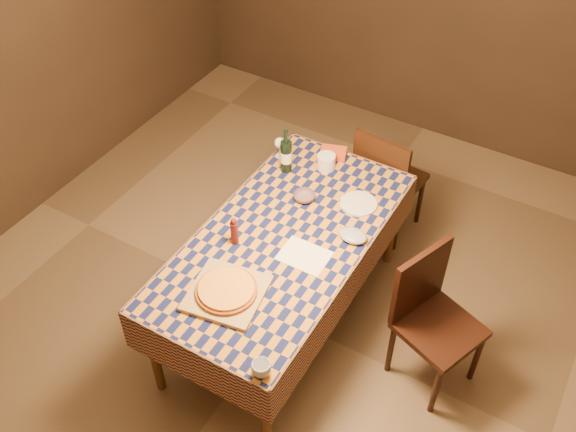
{
  "coord_description": "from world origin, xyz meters",
  "views": [
    {
      "loc": [
        1.36,
        -2.27,
        3.46
      ],
      "look_at": [
        0.0,
        0.05,
        0.9
      ],
      "focal_mm": 40.0,
      "sensor_mm": 36.0,
      "label": 1
    }
  ],
  "objects_px": {
    "cutting_board": "(227,293)",
    "pizza": "(226,290)",
    "bowl": "(304,197)",
    "chair_right": "(431,312)",
    "wine_bottle": "(286,156)",
    "white_plate": "(359,204)",
    "dining_table": "(284,246)",
    "chair_far": "(386,178)"
  },
  "relations": [
    {
      "from": "dining_table",
      "to": "chair_far",
      "type": "height_order",
      "value": "chair_far"
    },
    {
      "from": "dining_table",
      "to": "bowl",
      "type": "bearing_deg",
      "value": 99.43
    },
    {
      "from": "wine_bottle",
      "to": "chair_far",
      "type": "xyz_separation_m",
      "value": [
        0.51,
        0.53,
        -0.36
      ]
    },
    {
      "from": "dining_table",
      "to": "white_plate",
      "type": "xyz_separation_m",
      "value": [
        0.26,
        0.48,
        0.08
      ]
    },
    {
      "from": "bowl",
      "to": "dining_table",
      "type": "bearing_deg",
      "value": -80.57
    },
    {
      "from": "chair_right",
      "to": "cutting_board",
      "type": "bearing_deg",
      "value": -146.04
    },
    {
      "from": "pizza",
      "to": "white_plate",
      "type": "bearing_deg",
      "value": 73.56
    },
    {
      "from": "cutting_board",
      "to": "dining_table",
      "type": "bearing_deg",
      "value": 85.45
    },
    {
      "from": "pizza",
      "to": "white_plate",
      "type": "relative_size",
      "value": 1.8
    },
    {
      "from": "cutting_board",
      "to": "white_plate",
      "type": "relative_size",
      "value": 1.69
    },
    {
      "from": "bowl",
      "to": "chair_far",
      "type": "xyz_separation_m",
      "value": [
        0.26,
        0.73,
        -0.27
      ]
    },
    {
      "from": "white_plate",
      "to": "pizza",
      "type": "bearing_deg",
      "value": -106.44
    },
    {
      "from": "wine_bottle",
      "to": "cutting_board",
      "type": "bearing_deg",
      "value": -76.25
    },
    {
      "from": "chair_far",
      "to": "white_plate",
      "type": "bearing_deg",
      "value": -84.83
    },
    {
      "from": "dining_table",
      "to": "pizza",
      "type": "bearing_deg",
      "value": -94.55
    },
    {
      "from": "white_plate",
      "to": "chair_right",
      "type": "bearing_deg",
      "value": -29.05
    },
    {
      "from": "pizza",
      "to": "wine_bottle",
      "type": "bearing_deg",
      "value": 103.75
    },
    {
      "from": "cutting_board",
      "to": "bowl",
      "type": "height_order",
      "value": "bowl"
    },
    {
      "from": "dining_table",
      "to": "cutting_board",
      "type": "height_order",
      "value": "cutting_board"
    },
    {
      "from": "bowl",
      "to": "white_plate",
      "type": "xyz_separation_m",
      "value": [
        0.31,
        0.13,
        -0.01
      ]
    },
    {
      "from": "cutting_board",
      "to": "chair_far",
      "type": "relative_size",
      "value": 0.42
    },
    {
      "from": "cutting_board",
      "to": "white_plate",
      "type": "height_order",
      "value": "cutting_board"
    },
    {
      "from": "wine_bottle",
      "to": "dining_table",
      "type": "bearing_deg",
      "value": -60.79
    },
    {
      "from": "pizza",
      "to": "bowl",
      "type": "relative_size",
      "value": 3.01
    },
    {
      "from": "white_plate",
      "to": "dining_table",
      "type": "bearing_deg",
      "value": -118.07
    },
    {
      "from": "bowl",
      "to": "chair_far",
      "type": "relative_size",
      "value": 0.15
    },
    {
      "from": "wine_bottle",
      "to": "chair_right",
      "type": "relative_size",
      "value": 0.34
    },
    {
      "from": "wine_bottle",
      "to": "chair_right",
      "type": "bearing_deg",
      "value": -19.52
    },
    {
      "from": "dining_table",
      "to": "white_plate",
      "type": "relative_size",
      "value": 7.95
    },
    {
      "from": "pizza",
      "to": "wine_bottle",
      "type": "relative_size",
      "value": 1.34
    },
    {
      "from": "cutting_board",
      "to": "pizza",
      "type": "relative_size",
      "value": 0.94
    },
    {
      "from": "bowl",
      "to": "chair_right",
      "type": "xyz_separation_m",
      "value": [
        0.97,
        -0.24,
        -0.27
      ]
    },
    {
      "from": "chair_far",
      "to": "cutting_board",
      "type": "bearing_deg",
      "value": -98.63
    },
    {
      "from": "pizza",
      "to": "bowl",
      "type": "height_order",
      "value": "pizza"
    },
    {
      "from": "bowl",
      "to": "white_plate",
      "type": "distance_m",
      "value": 0.34
    },
    {
      "from": "white_plate",
      "to": "wine_bottle",
      "type": "bearing_deg",
      "value": 173.23
    },
    {
      "from": "chair_right",
      "to": "pizza",
      "type": "bearing_deg",
      "value": -146.04
    },
    {
      "from": "pizza",
      "to": "dining_table",
      "type": "bearing_deg",
      "value": 85.45
    },
    {
      "from": "pizza",
      "to": "white_plate",
      "type": "xyz_separation_m",
      "value": [
        0.3,
        1.01,
        -0.03
      ]
    },
    {
      "from": "pizza",
      "to": "cutting_board",
      "type": "bearing_deg",
      "value": 0.0
    },
    {
      "from": "dining_table",
      "to": "cutting_board",
      "type": "distance_m",
      "value": 0.54
    },
    {
      "from": "cutting_board",
      "to": "pizza",
      "type": "distance_m",
      "value": 0.03
    }
  ]
}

